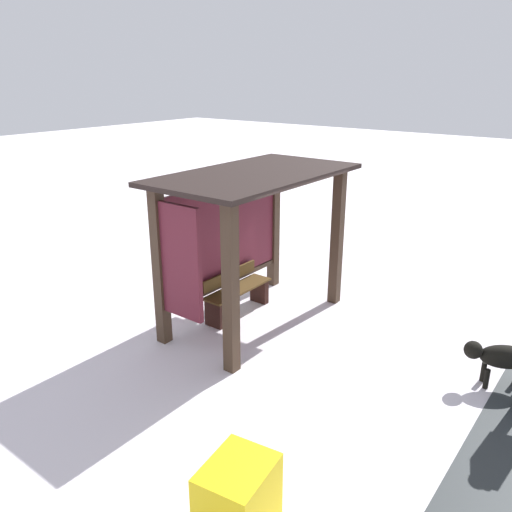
% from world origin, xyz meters
% --- Properties ---
extents(ground_plane, '(60.00, 60.00, 0.00)m').
position_xyz_m(ground_plane, '(0.00, 0.00, 0.00)').
color(ground_plane, silver).
extents(bus_shelter, '(3.44, 1.89, 2.54)m').
position_xyz_m(bus_shelter, '(-0.12, 0.23, 1.78)').
color(bus_shelter, '#3C2B1F').
rests_on(bus_shelter, ground).
extents(bench_left_inside, '(1.43, 0.40, 0.76)m').
position_xyz_m(bench_left_inside, '(0.00, 0.42, 0.36)').
color(bench_left_inside, '#513A1A').
rests_on(bench_left_inside, ground).
extents(dog, '(0.59, 0.92, 0.63)m').
position_xyz_m(dog, '(0.40, -3.77, 0.44)').
color(dog, black).
rests_on(dog, ground).
extents(grit_bin, '(0.77, 0.65, 0.71)m').
position_xyz_m(grit_bin, '(-3.51, -2.48, 0.36)').
color(grit_bin, yellow).
rests_on(grit_bin, ground).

